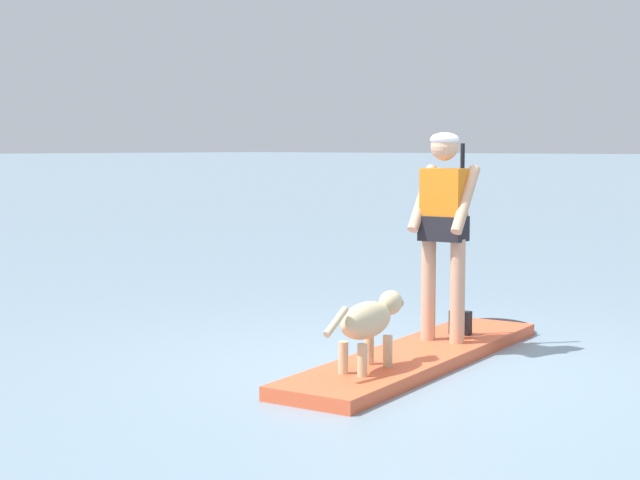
# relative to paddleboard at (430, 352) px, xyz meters

# --- Properties ---
(ground_plane) EXTENTS (400.00, 400.00, 0.00)m
(ground_plane) POSITION_rel_paddleboard_xyz_m (-0.23, -0.03, -0.05)
(ground_plane) COLOR gray
(paddleboard) EXTENTS (3.55, 1.18, 0.10)m
(paddleboard) POSITION_rel_paddleboard_xyz_m (0.00, 0.00, 0.00)
(paddleboard) COLOR #E55933
(paddleboard) RESTS_ON ground_plane
(person_paddler) EXTENTS (0.64, 0.53, 1.69)m
(person_paddler) POSITION_rel_paddleboard_xyz_m (0.23, 0.03, 1.03)
(person_paddler) COLOR tan
(person_paddler) RESTS_ON paddleboard
(dog) EXTENTS (1.07, 0.31, 0.52)m
(dog) POSITION_rel_paddleboard_xyz_m (-0.97, -0.14, 0.40)
(dog) COLOR #CCB78C
(dog) RESTS_ON paddleboard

